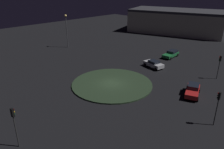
{
  "coord_description": "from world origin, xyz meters",
  "views": [
    {
      "loc": [
        -22.44,
        -23.26,
        15.32
      ],
      "look_at": [
        0.0,
        0.0,
        1.73
      ],
      "focal_mm": 35.42,
      "sensor_mm": 36.0,
      "label": 1
    }
  ],
  "objects_px": {
    "car_red": "(193,90)",
    "store_building": "(176,21)",
    "car_green": "(171,54)",
    "traffic_light_west": "(14,120)",
    "traffic_light_southeast": "(219,63)",
    "traffic_light_south": "(218,102)",
    "streetlamp_north": "(66,25)",
    "car_silver": "(154,64)"
  },
  "relations": [
    {
      "from": "car_red",
      "to": "store_building",
      "type": "relative_size",
      "value": 0.15
    },
    {
      "from": "traffic_light_south",
      "to": "car_silver",
      "type": "bearing_deg",
      "value": -35.63
    },
    {
      "from": "car_silver",
      "to": "car_red",
      "type": "height_order",
      "value": "car_red"
    },
    {
      "from": "traffic_light_west",
      "to": "streetlamp_north",
      "type": "bearing_deg",
      "value": 35.49
    },
    {
      "from": "car_silver",
      "to": "traffic_light_west",
      "type": "height_order",
      "value": "traffic_light_west"
    },
    {
      "from": "store_building",
      "to": "car_silver",
      "type": "bearing_deg",
      "value": 95.51
    },
    {
      "from": "car_silver",
      "to": "store_building",
      "type": "bearing_deg",
      "value": 124.34
    },
    {
      "from": "car_green",
      "to": "traffic_light_west",
      "type": "xyz_separation_m",
      "value": [
        -36.0,
        -5.15,
        2.4
      ]
    },
    {
      "from": "car_green",
      "to": "traffic_light_southeast",
      "type": "xyz_separation_m",
      "value": [
        -4.76,
        -11.96,
        2.19
      ]
    },
    {
      "from": "traffic_light_southeast",
      "to": "traffic_light_west",
      "type": "height_order",
      "value": "traffic_light_west"
    },
    {
      "from": "car_silver",
      "to": "streetlamp_north",
      "type": "height_order",
      "value": "streetlamp_north"
    },
    {
      "from": "car_green",
      "to": "car_red",
      "type": "relative_size",
      "value": 1.03
    },
    {
      "from": "car_red",
      "to": "traffic_light_west",
      "type": "distance_m",
      "value": 23.89
    },
    {
      "from": "car_green",
      "to": "car_red",
      "type": "bearing_deg",
      "value": 37.28
    },
    {
      "from": "traffic_light_west",
      "to": "store_building",
      "type": "xyz_separation_m",
      "value": [
        59.26,
        18.3,
        0.49
      ]
    },
    {
      "from": "car_green",
      "to": "car_silver",
      "type": "distance_m",
      "value": 8.15
    },
    {
      "from": "traffic_light_west",
      "to": "traffic_light_southeast",
      "type": "bearing_deg",
      "value": -25.66
    },
    {
      "from": "car_green",
      "to": "traffic_light_south",
      "type": "height_order",
      "value": "traffic_light_south"
    },
    {
      "from": "traffic_light_south",
      "to": "store_building",
      "type": "relative_size",
      "value": 0.14
    },
    {
      "from": "car_green",
      "to": "store_building",
      "type": "relative_size",
      "value": 0.15
    },
    {
      "from": "car_red",
      "to": "traffic_light_west",
      "type": "bearing_deg",
      "value": -38.7
    },
    {
      "from": "car_red",
      "to": "store_building",
      "type": "distance_m",
      "value": 44.35
    },
    {
      "from": "store_building",
      "to": "car_red",
      "type": "bearing_deg",
      "value": 105.36
    },
    {
      "from": "streetlamp_north",
      "to": "car_red",
      "type": "bearing_deg",
      "value": -92.14
    },
    {
      "from": "traffic_light_southeast",
      "to": "traffic_light_west",
      "type": "bearing_deg",
      "value": 24.66
    },
    {
      "from": "streetlamp_north",
      "to": "store_building",
      "type": "height_order",
      "value": "streetlamp_north"
    },
    {
      "from": "car_green",
      "to": "traffic_light_south",
      "type": "xyz_separation_m",
      "value": [
        -18.31,
        -17.19,
        2.29
      ]
    },
    {
      "from": "traffic_light_west",
      "to": "traffic_light_south",
      "type": "bearing_deg",
      "value": -47.62
    },
    {
      "from": "store_building",
      "to": "car_green",
      "type": "bearing_deg",
      "value": 100.36
    },
    {
      "from": "traffic_light_southeast",
      "to": "streetlamp_north",
      "type": "bearing_deg",
      "value": -41.25
    },
    {
      "from": "car_red",
      "to": "streetlamp_north",
      "type": "distance_m",
      "value": 34.68
    },
    {
      "from": "car_green",
      "to": "traffic_light_west",
      "type": "height_order",
      "value": "traffic_light_west"
    },
    {
      "from": "traffic_light_west",
      "to": "car_green",
      "type": "bearing_deg",
      "value": -5.23
    },
    {
      "from": "traffic_light_southeast",
      "to": "store_building",
      "type": "xyz_separation_m",
      "value": [
        28.02,
        25.11,
        0.7
      ]
    },
    {
      "from": "traffic_light_southeast",
      "to": "traffic_light_south",
      "type": "height_order",
      "value": "traffic_light_south"
    },
    {
      "from": "traffic_light_southeast",
      "to": "streetlamp_north",
      "type": "relative_size",
      "value": 0.51
    },
    {
      "from": "traffic_light_southeast",
      "to": "car_green",
      "type": "bearing_deg",
      "value": -74.75
    },
    {
      "from": "traffic_light_south",
      "to": "traffic_light_west",
      "type": "xyz_separation_m",
      "value": [
        -17.69,
        12.05,
        0.12
      ]
    },
    {
      "from": "car_red",
      "to": "traffic_light_west",
      "type": "relative_size",
      "value": 1.04
    },
    {
      "from": "car_silver",
      "to": "store_building",
      "type": "distance_m",
      "value": 34.58
    },
    {
      "from": "traffic_light_southeast",
      "to": "traffic_light_west",
      "type": "xyz_separation_m",
      "value": [
        -31.24,
        6.81,
        0.21
      ]
    },
    {
      "from": "car_red",
      "to": "streetlamp_north",
      "type": "relative_size",
      "value": 0.57
    }
  ]
}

